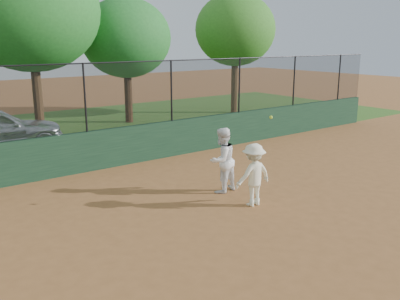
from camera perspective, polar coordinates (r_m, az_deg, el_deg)
ground at (r=9.24m, az=4.37°, el=-10.63°), size 80.00×80.00×0.00m
back_wall at (r=13.86m, az=-12.21°, el=0.13°), size 26.00×0.20×1.20m
grass_strip at (r=19.48m, az=-19.68°, el=1.78°), size 36.00×12.00×0.01m
player_second at (r=11.39m, az=2.83°, el=-1.31°), size 0.92×0.77×1.68m
player_main at (r=10.55m, az=6.85°, el=-3.16°), size 1.00×0.61×2.16m
fence_assembly at (r=13.56m, az=-12.68°, el=6.84°), size 26.00×0.06×2.00m
tree_2 at (r=18.75m, az=-20.92°, el=16.33°), size 5.35×4.86×7.22m
tree_3 at (r=21.25m, az=-9.43°, el=13.94°), size 4.20×3.82×5.73m
tree_4 at (r=23.97m, az=4.56°, el=15.08°), size 4.33×3.93×6.21m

